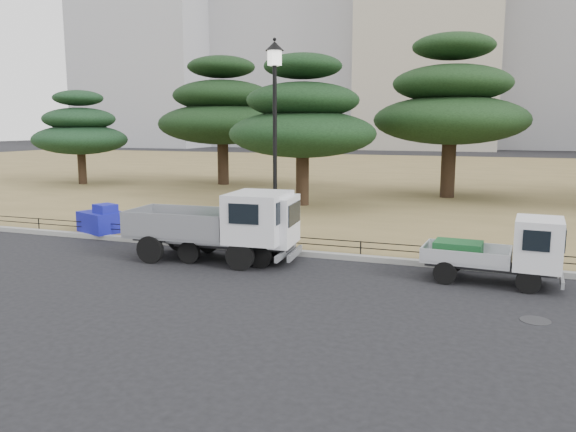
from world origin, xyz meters
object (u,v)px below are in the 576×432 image
at_px(street_lamp, 275,110).
at_px(tarp_pile, 102,220).
at_px(truck_large, 218,222).
at_px(truck_kei_front, 244,228).
at_px(truck_kei_rear, 502,250).

relative_size(street_lamp, tarp_pile, 3.36).
distance_m(truck_large, tarp_pile, 5.94).
height_order(truck_kei_front, truck_kei_rear, truck_kei_front).
relative_size(truck_kei_front, truck_kei_rear, 1.13).
relative_size(truck_large, truck_kei_rear, 1.44).
bearing_deg(truck_kei_rear, truck_large, -174.18).
xyz_separation_m(truck_kei_rear, tarp_pile, (-13.31, 1.65, -0.29)).
bearing_deg(street_lamp, truck_large, -122.87).
bearing_deg(truck_large, truck_kei_rear, -1.16).
xyz_separation_m(truck_large, truck_kei_front, (0.70, 0.27, -0.18)).
bearing_deg(tarp_pile, truck_kei_rear, -7.08).
distance_m(truck_kei_rear, tarp_pile, 13.42).
xyz_separation_m(truck_kei_front, truck_kei_rear, (7.02, -0.01, -0.11)).
distance_m(street_lamp, tarp_pile, 7.70).
bearing_deg(street_lamp, truck_kei_rear, -12.42).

